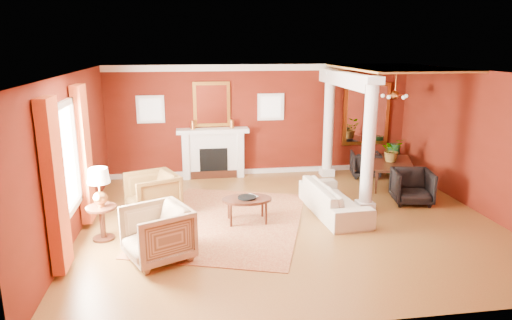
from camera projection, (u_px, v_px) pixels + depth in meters
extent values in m
plane|color=brown|center=(289.00, 220.00, 9.08)|extent=(8.00, 8.00, 0.00)
cube|color=#5E170D|center=(261.00, 120.00, 12.08)|extent=(8.00, 0.04, 2.90)
cube|color=#5E170D|center=(356.00, 216.00, 5.37)|extent=(8.00, 0.04, 2.90)
cube|color=#5E170D|center=(72.00, 157.00, 8.15)|extent=(0.04, 7.00, 2.90)
cube|color=#5E170D|center=(482.00, 143.00, 9.30)|extent=(0.04, 7.00, 2.90)
cube|color=white|center=(292.00, 73.00, 8.36)|extent=(8.00, 7.00, 0.04)
cube|color=white|center=(213.00, 154.00, 11.94)|extent=(1.60, 0.34, 1.20)
cube|color=black|center=(214.00, 162.00, 11.81)|extent=(0.72, 0.03, 0.70)
cube|color=black|center=(214.00, 175.00, 11.89)|extent=(1.20, 0.05, 0.20)
cube|color=white|center=(213.00, 131.00, 11.74)|extent=(1.85, 0.42, 0.10)
cube|color=white|center=(186.00, 156.00, 11.81)|extent=(0.16, 0.40, 1.20)
cube|color=white|center=(240.00, 154.00, 12.01)|extent=(0.16, 0.40, 1.20)
cube|color=gold|center=(212.00, 104.00, 11.74)|extent=(0.95, 0.06, 1.15)
cube|color=white|center=(212.00, 104.00, 11.71)|extent=(0.78, 0.02, 0.98)
cube|color=white|center=(151.00, 109.00, 11.55)|extent=(0.70, 0.06, 0.70)
cube|color=white|center=(150.00, 110.00, 11.52)|extent=(0.54, 0.02, 0.54)
cube|color=white|center=(271.00, 107.00, 12.00)|extent=(0.70, 0.06, 0.70)
cube|color=white|center=(271.00, 107.00, 11.96)|extent=(0.54, 0.02, 0.54)
cube|color=white|center=(64.00, 160.00, 7.55)|extent=(0.03, 1.30, 1.70)
cube|color=white|center=(54.00, 171.00, 6.88)|extent=(0.08, 0.10, 1.90)
cube|color=white|center=(75.00, 150.00, 8.22)|extent=(0.08, 0.10, 1.90)
cube|color=#BC4620|center=(55.00, 186.00, 6.64)|extent=(0.18, 0.55, 2.60)
cube|color=#BC4620|center=(84.00, 154.00, 8.56)|extent=(0.18, 0.55, 2.60)
cube|color=white|center=(365.00, 206.00, 9.59)|extent=(0.34, 0.34, 0.20)
cylinder|color=white|center=(369.00, 143.00, 9.26)|extent=(0.26, 0.26, 2.50)
cube|color=white|center=(373.00, 80.00, 8.94)|extent=(0.36, 0.36, 0.16)
cube|color=white|center=(327.00, 172.00, 12.18)|extent=(0.34, 0.34, 0.20)
cylinder|color=white|center=(329.00, 122.00, 11.84)|extent=(0.26, 0.26, 2.50)
cube|color=white|center=(331.00, 72.00, 11.53)|extent=(0.36, 0.36, 0.16)
cube|color=white|center=(345.00, 79.00, 10.50)|extent=(0.30, 3.20, 0.32)
cube|color=#C8883B|center=(396.00, 68.00, 10.46)|extent=(2.30, 3.40, 0.04)
cube|color=gold|center=(366.00, 114.00, 12.43)|extent=(1.30, 0.06, 1.70)
cube|color=white|center=(367.00, 114.00, 12.40)|extent=(1.10, 0.02, 1.50)
cylinder|color=#BE7C3B|center=(396.00, 81.00, 10.59)|extent=(0.02, 0.02, 0.65)
sphere|color=#BE7C3B|center=(395.00, 95.00, 10.67)|extent=(0.20, 0.20, 0.20)
sphere|color=white|center=(406.00, 96.00, 10.72)|extent=(0.09, 0.09, 0.09)
sphere|color=white|center=(393.00, 95.00, 10.94)|extent=(0.09, 0.09, 0.09)
sphere|color=white|center=(383.00, 96.00, 10.80)|extent=(0.09, 0.09, 0.09)
sphere|color=white|center=(389.00, 97.00, 10.49)|extent=(0.09, 0.09, 0.09)
sphere|color=white|center=(404.00, 97.00, 10.43)|extent=(0.09, 0.09, 0.09)
cube|color=white|center=(262.00, 68.00, 11.70)|extent=(8.00, 0.08, 0.16)
cube|color=white|center=(261.00, 171.00, 12.38)|extent=(8.00, 0.08, 0.12)
cube|color=maroon|center=(227.00, 222.00, 9.00)|extent=(3.88, 4.47, 0.02)
imported|color=beige|center=(334.00, 194.00, 9.35)|extent=(0.77, 2.17, 0.83)
imported|color=black|center=(152.00, 192.00, 9.30)|extent=(1.17, 1.20, 0.96)
imported|color=tan|center=(157.00, 231.00, 7.33)|extent=(1.22, 1.25, 0.98)
cylinder|color=black|center=(247.00, 200.00, 8.89)|extent=(0.97, 0.97, 0.05)
cylinder|color=black|center=(231.00, 216.00, 8.69)|extent=(0.05, 0.05, 0.44)
cylinder|color=black|center=(266.00, 215.00, 8.79)|extent=(0.05, 0.05, 0.44)
cylinder|color=black|center=(229.00, 209.00, 9.10)|extent=(0.05, 0.05, 0.44)
cylinder|color=black|center=(262.00, 207.00, 9.20)|extent=(0.05, 0.05, 0.44)
imported|color=black|center=(247.00, 191.00, 8.90)|extent=(0.17, 0.11, 0.25)
cylinder|color=black|center=(104.00, 238.00, 8.21)|extent=(0.39, 0.39, 0.04)
cylinder|color=black|center=(103.00, 223.00, 8.14)|extent=(0.10, 0.10, 0.60)
cylinder|color=black|center=(101.00, 208.00, 8.07)|extent=(0.53, 0.53, 0.04)
sphere|color=#BE7C3B|center=(100.00, 198.00, 8.02)|extent=(0.25, 0.25, 0.25)
cylinder|color=#BE7C3B|center=(99.00, 189.00, 7.98)|extent=(0.03, 0.03, 0.27)
cone|color=white|center=(98.00, 176.00, 7.92)|extent=(0.39, 0.39, 0.27)
imported|color=black|center=(393.00, 167.00, 11.22)|extent=(1.14, 1.79, 0.94)
imported|color=black|center=(412.00, 185.00, 9.98)|extent=(0.93, 0.89, 0.83)
imported|color=black|center=(365.00, 163.00, 12.00)|extent=(0.84, 0.80, 0.73)
sphere|color=#133C1B|center=(392.00, 168.00, 12.31)|extent=(0.35, 0.35, 0.35)
cylinder|color=#133C1B|center=(393.00, 159.00, 12.25)|extent=(0.31, 0.31, 0.82)
imported|color=#26591E|center=(393.00, 139.00, 11.11)|extent=(0.66, 0.70, 0.45)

